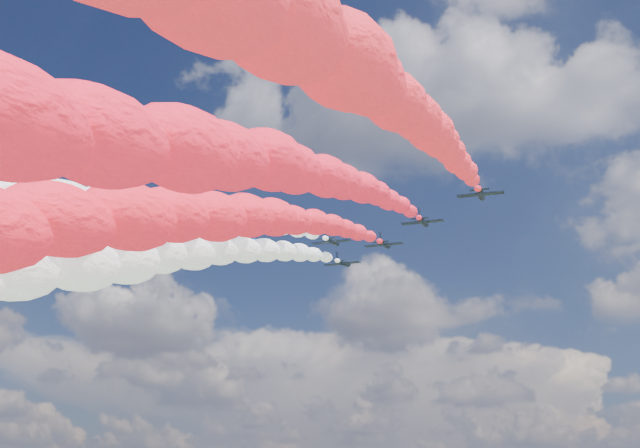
% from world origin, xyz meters
% --- Properties ---
extents(jet_0, '(8.87, 11.73, 4.29)m').
position_xyz_m(jet_0, '(-33.35, -6.41, 101.45)').
color(jet_0, black).
extents(jet_1, '(8.30, 11.33, 4.29)m').
position_xyz_m(jet_1, '(-24.21, 4.34, 101.45)').
color(jet_1, black).
extents(trail_1, '(7.18, 120.85, 41.94)m').
position_xyz_m(trail_1, '(-24.21, -57.09, 83.26)').
color(trail_1, '#1A67FF').
extents(jet_2, '(8.93, 11.77, 4.29)m').
position_xyz_m(jet_2, '(-10.49, 17.41, 101.45)').
color(jet_2, black).
extents(trail_2, '(7.18, 120.85, 41.94)m').
position_xyz_m(trail_2, '(-10.49, -44.02, 83.26)').
color(trail_2, blue).
extents(jet_3, '(8.36, 11.37, 4.29)m').
position_xyz_m(jet_3, '(0.84, 9.57, 101.45)').
color(jet_3, black).
extents(trail_3, '(7.18, 120.85, 41.94)m').
position_xyz_m(trail_3, '(0.84, -51.86, 83.26)').
color(trail_3, white).
extents(jet_4, '(8.83, 11.71, 4.29)m').
position_xyz_m(jet_4, '(-1.23, 25.41, 101.45)').
color(jet_4, black).
extents(trail_4, '(7.18, 120.85, 41.94)m').
position_xyz_m(trail_4, '(-1.23, -36.01, 83.26)').
color(trail_4, silver).
extents(jet_5, '(8.29, 11.32, 4.29)m').
position_xyz_m(jet_5, '(10.94, 14.78, 101.45)').
color(jet_5, black).
extents(trail_5, '(7.18, 120.85, 41.94)m').
position_xyz_m(trail_5, '(10.94, -46.64, 83.26)').
color(trail_5, red).
extents(jet_6, '(8.41, 11.40, 4.29)m').
position_xyz_m(jet_6, '(21.32, 3.19, 101.45)').
color(jet_6, black).
extents(trail_6, '(7.18, 120.85, 41.94)m').
position_xyz_m(trail_6, '(21.32, -58.23, 83.26)').
color(trail_6, red).
extents(jet_7, '(8.73, 11.64, 4.29)m').
position_xyz_m(jet_7, '(33.79, -8.19, 101.45)').
color(jet_7, black).
extents(trail_7, '(7.18, 120.85, 41.94)m').
position_xyz_m(trail_7, '(33.79, -69.61, 83.26)').
color(trail_7, red).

